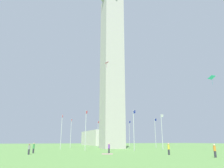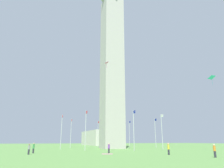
{
  "view_description": "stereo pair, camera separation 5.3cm",
  "coord_description": "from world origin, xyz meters",
  "px_view_note": "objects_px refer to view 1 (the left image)",
  "views": [
    {
      "loc": [
        57.51,
        -21.05,
        2.07
      ],
      "look_at": [
        0.0,
        0.0,
        18.63
      ],
      "focal_mm": 33.83,
      "sensor_mm": 36.0,
      "label": 1
    },
    {
      "loc": [
        57.53,
        -21.0,
        2.07
      ],
      "look_at": [
        0.0,
        0.0,
        18.63
      ],
      "focal_mm": 33.83,
      "sensor_mm": 36.0,
      "label": 2
    }
  ],
  "objects_px": {
    "flagpole_e": "(155,132)",
    "flagpole_s": "(98,133)",
    "flagpole_w": "(61,130)",
    "person_orange_shirt": "(215,151)",
    "flagpole_sw": "(71,132)",
    "person_green_shirt": "(34,148)",
    "picnic_blanket_near_first_person": "(107,154)",
    "person_gray_shirt": "(29,149)",
    "person_yellow_shirt": "(169,149)",
    "kite_cyan_diamond": "(212,78)",
    "flagpole_se": "(129,133)",
    "distant_building": "(101,138)",
    "flagpole_n": "(134,128)",
    "obelisk_monument": "(112,58)",
    "person_purple_shirt": "(109,148)",
    "flagpole_nw": "(86,128)",
    "flagpole_ne": "(162,130)",
    "kite_pink_diamond": "(107,63)"
  },
  "relations": [
    {
      "from": "person_green_shirt",
      "to": "person_orange_shirt",
      "type": "relative_size",
      "value": 1.04
    },
    {
      "from": "flagpole_nw",
      "to": "person_gray_shirt",
      "type": "height_order",
      "value": "flagpole_nw"
    },
    {
      "from": "flagpole_ne",
      "to": "person_green_shirt",
      "type": "relative_size",
      "value": 5.01
    },
    {
      "from": "flagpole_sw",
      "to": "flagpole_e",
      "type": "bearing_deg",
      "value": 67.5
    },
    {
      "from": "flagpole_w",
      "to": "distant_building",
      "type": "bearing_deg",
      "value": 152.07
    },
    {
      "from": "flagpole_sw",
      "to": "person_orange_shirt",
      "type": "relative_size",
      "value": 5.23
    },
    {
      "from": "flagpole_e",
      "to": "flagpole_s",
      "type": "bearing_deg",
      "value": -135.0
    },
    {
      "from": "person_gray_shirt",
      "to": "person_orange_shirt",
      "type": "bearing_deg",
      "value": -92.06
    },
    {
      "from": "person_gray_shirt",
      "to": "person_yellow_shirt",
      "type": "height_order",
      "value": "person_yellow_shirt"
    },
    {
      "from": "person_orange_shirt",
      "to": "distant_building",
      "type": "relative_size",
      "value": 0.06
    },
    {
      "from": "person_purple_shirt",
      "to": "person_orange_shirt",
      "type": "xyz_separation_m",
      "value": [
        14.14,
        9.63,
        -0.01
      ]
    },
    {
      "from": "person_orange_shirt",
      "to": "kite_cyan_diamond",
      "type": "distance_m",
      "value": 26.45
    },
    {
      "from": "kite_cyan_diamond",
      "to": "obelisk_monument",
      "type": "bearing_deg",
      "value": -140.51
    },
    {
      "from": "flagpole_w",
      "to": "person_yellow_shirt",
      "type": "relative_size",
      "value": 4.99
    },
    {
      "from": "flagpole_w",
      "to": "person_orange_shirt",
      "type": "height_order",
      "value": "flagpole_w"
    },
    {
      "from": "kite_pink_diamond",
      "to": "distant_building",
      "type": "bearing_deg",
      "value": 163.87
    },
    {
      "from": "picnic_blanket_near_first_person",
      "to": "flagpole_nw",
      "type": "bearing_deg",
      "value": -176.86
    },
    {
      "from": "flagpole_n",
      "to": "person_green_shirt",
      "type": "xyz_separation_m",
      "value": [
        2.66,
        -20.72,
        -3.93
      ]
    },
    {
      "from": "flagpole_nw",
      "to": "kite_pink_diamond",
      "type": "relative_size",
      "value": 6.39
    },
    {
      "from": "person_purple_shirt",
      "to": "person_green_shirt",
      "type": "relative_size",
      "value": 0.97
    },
    {
      "from": "flagpole_w",
      "to": "kite_pink_diamond",
      "type": "xyz_separation_m",
      "value": [
        15.84,
        7.04,
        13.98
      ]
    },
    {
      "from": "distant_building",
      "to": "picnic_blanket_near_first_person",
      "type": "distance_m",
      "value": 74.29
    },
    {
      "from": "flagpole_se",
      "to": "distant_building",
      "type": "relative_size",
      "value": 0.3
    },
    {
      "from": "flagpole_se",
      "to": "person_green_shirt",
      "type": "bearing_deg",
      "value": -48.92
    },
    {
      "from": "obelisk_monument",
      "to": "flagpole_w",
      "type": "height_order",
      "value": "obelisk_monument"
    },
    {
      "from": "flagpole_s",
      "to": "flagpole_sw",
      "type": "xyz_separation_m",
      "value": [
        4.14,
        -9.98,
        0.0
      ]
    },
    {
      "from": "flagpole_se",
      "to": "person_yellow_shirt",
      "type": "relative_size",
      "value": 4.99
    },
    {
      "from": "flagpole_e",
      "to": "flagpole_s",
      "type": "relative_size",
      "value": 1.0
    },
    {
      "from": "flagpole_sw",
      "to": "flagpole_nw",
      "type": "distance_m",
      "value": 19.97
    },
    {
      "from": "flagpole_se",
      "to": "flagpole_s",
      "type": "xyz_separation_m",
      "value": [
        -4.14,
        -9.98,
        0.0
      ]
    },
    {
      "from": "person_purple_shirt",
      "to": "distant_building",
      "type": "bearing_deg",
      "value": 22.25
    },
    {
      "from": "flagpole_ne",
      "to": "flagpole_sw",
      "type": "xyz_separation_m",
      "value": [
        -19.97,
        -19.97,
        0.0
      ]
    },
    {
      "from": "person_purple_shirt",
      "to": "flagpole_sw",
      "type": "bearing_deg",
      "value": 41.33
    },
    {
      "from": "person_purple_shirt",
      "to": "distant_building",
      "type": "distance_m",
      "value": 72.0
    },
    {
      "from": "flagpole_e",
      "to": "kite_cyan_diamond",
      "type": "bearing_deg",
      "value": 8.68
    },
    {
      "from": "flagpole_se",
      "to": "picnic_blanket_near_first_person",
      "type": "height_order",
      "value": "flagpole_se"
    },
    {
      "from": "person_purple_shirt",
      "to": "person_gray_shirt",
      "type": "relative_size",
      "value": 1.05
    },
    {
      "from": "person_gray_shirt",
      "to": "picnic_blanket_near_first_person",
      "type": "height_order",
      "value": "person_gray_shirt"
    },
    {
      "from": "obelisk_monument",
      "to": "person_yellow_shirt",
      "type": "relative_size",
      "value": 30.49
    },
    {
      "from": "flagpole_e",
      "to": "flagpole_w",
      "type": "relative_size",
      "value": 1.0
    },
    {
      "from": "person_purple_shirt",
      "to": "kite_cyan_diamond",
      "type": "relative_size",
      "value": 0.75
    },
    {
      "from": "flagpole_sw",
      "to": "kite_cyan_diamond",
      "type": "bearing_deg",
      "value": 41.42
    },
    {
      "from": "person_green_shirt",
      "to": "picnic_blanket_near_first_person",
      "type": "xyz_separation_m",
      "value": [
        6.27,
        11.45,
        -0.87
      ]
    },
    {
      "from": "person_purple_shirt",
      "to": "kite_pink_diamond",
      "type": "height_order",
      "value": "kite_pink_diamond"
    },
    {
      "from": "obelisk_monument",
      "to": "picnic_blanket_near_first_person",
      "type": "distance_m",
      "value": 36.68
    },
    {
      "from": "flagpole_ne",
      "to": "person_orange_shirt",
      "type": "distance_m",
      "value": 26.87
    },
    {
      "from": "distant_building",
      "to": "picnic_blanket_near_first_person",
      "type": "height_order",
      "value": "distant_building"
    },
    {
      "from": "flagpole_n",
      "to": "person_green_shirt",
      "type": "relative_size",
      "value": 5.01
    },
    {
      "from": "flagpole_w",
      "to": "picnic_blanket_near_first_person",
      "type": "height_order",
      "value": "flagpole_w"
    },
    {
      "from": "flagpole_s",
      "to": "person_purple_shirt",
      "type": "distance_m",
      "value": 36.28
    }
  ]
}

